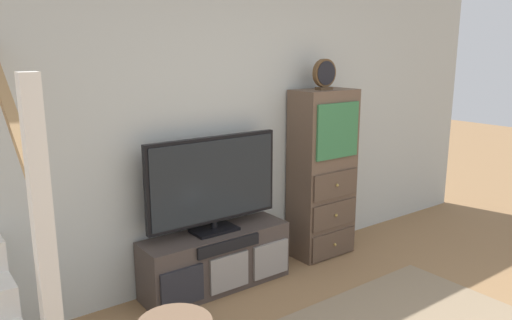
# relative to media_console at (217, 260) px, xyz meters

# --- Properties ---
(back_wall) EXTENTS (6.40, 0.12, 2.70)m
(back_wall) POSITION_rel_media_console_xyz_m (0.30, 0.27, 1.11)
(back_wall) COLOR #B2B7B2
(back_wall) RESTS_ON ground_plane
(media_console) EXTENTS (1.23, 0.38, 0.48)m
(media_console) POSITION_rel_media_console_xyz_m (0.00, 0.00, 0.00)
(media_console) COLOR #423833
(media_console) RESTS_ON ground_plane
(television) EXTENTS (1.14, 0.22, 0.77)m
(television) POSITION_rel_media_console_xyz_m (0.00, 0.02, 0.64)
(television) COLOR black
(television) RESTS_ON media_console
(side_cabinet) EXTENTS (0.58, 0.38, 1.54)m
(side_cabinet) POSITION_rel_media_console_xyz_m (1.17, 0.01, 0.53)
(side_cabinet) COLOR brown
(side_cabinet) RESTS_ON ground_plane
(desk_clock) EXTENTS (0.24, 0.08, 0.27)m
(desk_clock) POSITION_rel_media_console_xyz_m (1.14, -0.00, 1.44)
(desk_clock) COLOR #4C3823
(desk_clock) RESTS_ON side_cabinet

